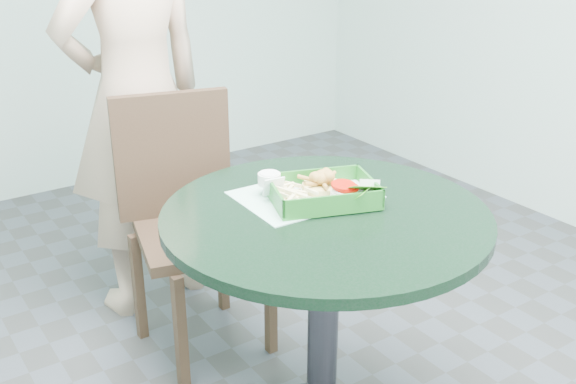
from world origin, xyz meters
TOP-DOWN VIEW (x-y plane):
  - cafe_table at (0.00, 0.00)m, footprint 0.89×0.89m
  - dining_chair at (-0.06, 0.72)m, footprint 0.42×0.42m
  - diner_person at (-0.09, 1.07)m, footprint 0.79×0.58m
  - placemat at (0.02, 0.12)m, footprint 0.38×0.29m
  - food_basket at (0.03, 0.06)m, footprint 0.28×0.21m
  - crab_sandwich at (0.04, 0.10)m, footprint 0.11×0.11m
  - fries_pile at (-0.06, 0.08)m, footprint 0.12×0.13m
  - sauce_ramekin at (-0.10, 0.14)m, footprint 0.06×0.06m
  - garnish_cup at (0.09, 0.01)m, footprint 0.12×0.12m

SIDE VIEW (x-z plane):
  - dining_chair at x=-0.06m, z-range 0.07..1.00m
  - cafe_table at x=0.00m, z-range 0.21..0.96m
  - placemat at x=0.02m, z-range 0.75..0.75m
  - food_basket at x=0.03m, z-range 0.74..0.80m
  - fries_pile at x=-0.06m, z-range 0.77..0.81m
  - garnish_cup at x=0.09m, z-range 0.77..0.81m
  - crab_sandwich at x=0.04m, z-range 0.76..0.84m
  - sauce_ramekin at x=-0.10m, z-range 0.78..0.82m
  - diner_person at x=-0.09m, z-range 0.00..1.98m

